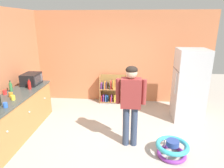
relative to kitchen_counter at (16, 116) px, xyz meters
name	(u,v)px	position (x,y,z in m)	size (l,w,h in m)	color
ground_plane	(118,142)	(2.20, -0.09, -0.45)	(12.00, 12.00, 0.00)	#ACA398
back_wall	(123,58)	(2.20, 2.24, 0.90)	(5.20, 0.06, 2.70)	#C16F48
left_side_wall	(10,67)	(-0.43, 0.72, 0.90)	(0.06, 2.99, 2.70)	#BC6F49
kitchen_counter	(16,116)	(0.00, 0.00, 0.00)	(0.65, 2.40, 0.90)	#AE7841
refrigerator	(189,85)	(3.87, 1.13, 0.44)	(0.73, 0.68, 1.78)	#B7BABF
bookshelf	(112,90)	(1.88, 2.05, -0.08)	(0.80, 0.28, 0.85)	olive
standing_person	(131,99)	(2.44, -0.15, 0.53)	(0.57, 0.22, 1.62)	#313D56
baby_walker	(172,148)	(3.22, -0.44, -0.29)	(0.60, 0.60, 0.32)	purple
microwave	(31,79)	(0.01, 0.83, 0.59)	(0.37, 0.48, 0.28)	black
green_glass_bottle	(11,87)	(-0.21, 0.31, 0.55)	(0.07, 0.07, 0.25)	#33753D
ketchup_bottle	(29,85)	(0.13, 0.48, 0.55)	(0.07, 0.07, 0.25)	red
yellow_cup	(13,98)	(0.13, -0.19, 0.50)	(0.08, 0.08, 0.10)	yellow
orange_cup	(11,95)	(-0.01, -0.04, 0.50)	(0.08, 0.08, 0.10)	orange
blue_cup	(5,105)	(0.19, -0.54, 0.50)	(0.08, 0.08, 0.10)	blue
red_cup	(5,92)	(-0.23, 0.09, 0.50)	(0.08, 0.08, 0.10)	red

